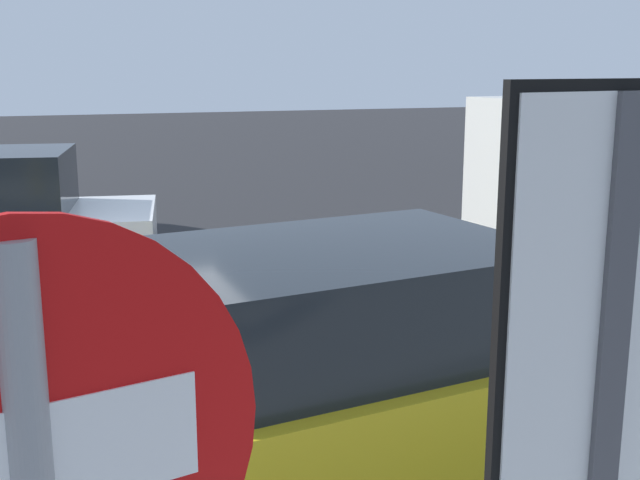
% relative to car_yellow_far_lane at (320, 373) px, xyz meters
% --- Properties ---
extents(ground_plane, '(80.00, 80.00, 0.00)m').
position_rel_car_yellow_far_lane_xyz_m(ground_plane, '(-1.06, 2.24, -0.78)').
color(ground_plane, '#262628').
extents(lane_marking_centre, '(28.00, 0.16, 0.01)m').
position_rel_car_yellow_far_lane_xyz_m(lane_marking_centre, '(1.94, 2.24, -0.78)').
color(lane_marking_centre, '#E0D14C').
extents(car_yellow_far_lane, '(4.66, 2.44, 1.54)m').
position_rel_car_yellow_far_lane_xyz_m(car_yellow_far_lane, '(0.00, 0.00, 0.00)').
color(car_yellow_far_lane, gold).
rests_on(car_yellow_far_lane, ground_plane).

